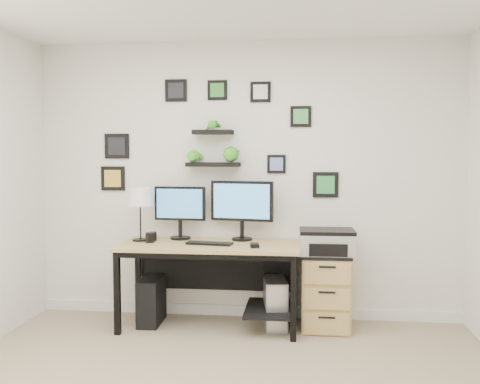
# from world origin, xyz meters

# --- Properties ---
(room) EXTENTS (4.00, 4.00, 4.00)m
(room) POSITION_xyz_m (0.00, 1.98, 0.05)
(room) COLOR tan
(room) RESTS_ON ground
(desk) EXTENTS (1.60, 0.70, 0.75)m
(desk) POSITION_xyz_m (-0.25, 1.67, 0.63)
(desk) COLOR tan
(desk) RESTS_ON ground
(monitor_left) EXTENTS (0.48, 0.20, 0.49)m
(monitor_left) POSITION_xyz_m (-0.61, 1.86, 1.04)
(monitor_left) COLOR black
(monitor_left) RESTS_ON desk
(monitor_right) EXTENTS (0.59, 0.22, 0.55)m
(monitor_right) POSITION_xyz_m (-0.03, 1.86, 1.08)
(monitor_right) COLOR black
(monitor_right) RESTS_ON desk
(keyboard) EXTENTS (0.42, 0.18, 0.02)m
(keyboard) POSITION_xyz_m (-0.28, 1.59, 0.76)
(keyboard) COLOR black
(keyboard) RESTS_ON desk
(mouse) EXTENTS (0.09, 0.12, 0.03)m
(mouse) POSITION_xyz_m (0.12, 1.49, 0.77)
(mouse) COLOR black
(mouse) RESTS_ON desk
(table_lamp) EXTENTS (0.24, 0.24, 0.49)m
(table_lamp) POSITION_xyz_m (-0.95, 1.73, 1.15)
(table_lamp) COLOR black
(table_lamp) RESTS_ON desk
(mug) EXTENTS (0.08, 0.08, 0.09)m
(mug) POSITION_xyz_m (-0.84, 1.64, 0.80)
(mug) COLOR black
(mug) RESTS_ON desk
(pen_cup) EXTENTS (0.06, 0.06, 0.08)m
(pen_cup) POSITION_xyz_m (-0.84, 1.74, 0.79)
(pen_cup) COLOR black
(pen_cup) RESTS_ON desk
(pc_tower_black) EXTENTS (0.20, 0.42, 0.42)m
(pc_tower_black) POSITION_xyz_m (-0.84, 1.67, 0.21)
(pc_tower_black) COLOR black
(pc_tower_black) RESTS_ON ground
(pc_tower_grey) EXTENTS (0.25, 0.46, 0.43)m
(pc_tower_grey) POSITION_xyz_m (0.29, 1.69, 0.22)
(pc_tower_grey) COLOR gray
(pc_tower_grey) RESTS_ON ground
(file_cabinet) EXTENTS (0.43, 0.53, 0.67)m
(file_cabinet) POSITION_xyz_m (0.74, 1.72, 0.34)
(file_cabinet) COLOR tan
(file_cabinet) RESTS_ON ground
(printer) EXTENTS (0.48, 0.39, 0.22)m
(printer) POSITION_xyz_m (0.74, 1.68, 0.78)
(printer) COLOR silver
(printer) RESTS_ON file_cabinet
(wall_decor) EXTENTS (2.27, 0.18, 1.11)m
(wall_decor) POSITION_xyz_m (-0.29, 1.93, 1.65)
(wall_decor) COLOR black
(wall_decor) RESTS_ON ground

